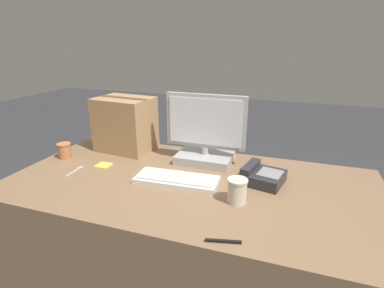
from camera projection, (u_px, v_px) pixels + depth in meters
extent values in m
cube|color=#8C6B4C|center=(191.00, 244.00, 1.59)|extent=(1.80, 0.90, 0.74)
cube|color=#B7B7B7|center=(205.00, 157.00, 1.70)|extent=(0.31, 0.23, 0.05)
cylinder|color=#B2B2B2|center=(205.00, 150.00, 1.69)|extent=(0.04, 0.04, 0.04)
cube|color=#B2B2B2|center=(206.00, 121.00, 1.63)|extent=(0.45, 0.03, 0.30)
cube|color=white|center=(205.00, 122.00, 1.62)|extent=(0.41, 0.01, 0.26)
cube|color=silver|center=(177.00, 180.00, 1.46)|extent=(0.41, 0.18, 0.02)
cube|color=silver|center=(177.00, 177.00, 1.46)|extent=(0.38, 0.15, 0.01)
cube|color=#2D2D33|center=(263.00, 177.00, 1.45)|extent=(0.22, 0.22, 0.05)
cube|color=#2D2D33|center=(251.00, 167.00, 1.47)|extent=(0.08, 0.18, 0.03)
cube|color=gray|center=(270.00, 173.00, 1.43)|extent=(0.13, 0.13, 0.01)
cylinder|color=#BC7547|center=(65.00, 151.00, 1.75)|extent=(0.07, 0.07, 0.08)
cylinder|color=#BC7547|center=(63.00, 144.00, 1.73)|extent=(0.08, 0.08, 0.01)
cylinder|color=beige|center=(237.00, 192.00, 1.27)|extent=(0.08, 0.08, 0.10)
cylinder|color=beige|center=(238.00, 180.00, 1.25)|extent=(0.09, 0.09, 0.01)
cube|color=silver|center=(73.00, 172.00, 1.57)|extent=(0.01, 0.11, 0.00)
ellipsoid|color=silver|center=(80.00, 167.00, 1.63)|extent=(0.03, 0.04, 0.00)
cube|color=tan|center=(125.00, 124.00, 1.84)|extent=(0.36, 0.28, 0.33)
cube|color=brown|center=(123.00, 98.00, 1.79)|extent=(0.33, 0.07, 0.00)
cylinder|color=black|center=(223.00, 241.00, 1.03)|extent=(0.13, 0.04, 0.01)
cube|color=#E5DB4C|center=(104.00, 165.00, 1.65)|extent=(0.08, 0.08, 0.01)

